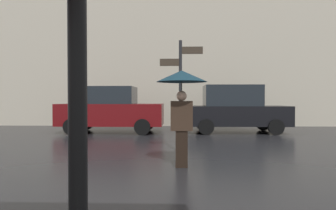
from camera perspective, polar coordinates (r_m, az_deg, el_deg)
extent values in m
cylinder|color=black|center=(1.42, -16.79, -4.91)|extent=(0.09, 0.09, 2.45)
cube|color=black|center=(6.11, 2.60, -8.35)|extent=(0.24, 0.15, 0.74)
cube|color=#332319|center=(6.03, 2.61, -2.07)|extent=(0.44, 0.20, 0.60)
sphere|color=tan|center=(6.03, 2.61, 1.74)|extent=(0.20, 0.20, 0.20)
cylinder|color=black|center=(6.03, 2.61, 3.00)|extent=(0.02, 0.02, 0.30)
cone|color=#112D3A|center=(6.04, 2.61, 5.51)|extent=(1.02, 1.02, 0.23)
cube|color=black|center=(12.69, 12.92, -1.96)|extent=(4.11, 1.73, 0.79)
cube|color=black|center=(12.63, 12.02, 1.76)|extent=(2.26, 1.59, 0.85)
cylinder|color=black|center=(13.86, 17.66, -3.37)|extent=(0.61, 0.18, 0.61)
cylinder|color=black|center=(12.22, 19.86, -3.98)|extent=(0.61, 0.18, 0.61)
cylinder|color=black|center=(13.39, 6.58, -3.48)|extent=(0.61, 0.18, 0.61)
cylinder|color=black|center=(11.67, 7.27, -4.16)|extent=(0.61, 0.18, 0.61)
cube|color=#590C0F|center=(12.60, -10.62, -1.76)|extent=(4.22, 1.83, 0.87)
cube|color=black|center=(12.63, -11.57, 1.82)|extent=(2.32, 1.69, 0.70)
cylinder|color=black|center=(13.31, -3.98, -3.47)|extent=(0.62, 0.18, 0.62)
cylinder|color=black|center=(11.50, -4.91, -4.20)|extent=(0.62, 0.18, 0.62)
cylinder|color=black|center=(13.86, -15.34, -3.33)|extent=(0.62, 0.18, 0.62)
cylinder|color=black|center=(12.13, -17.91, -3.97)|extent=(0.62, 0.18, 0.62)
cylinder|color=black|center=(7.55, 2.38, 1.50)|extent=(0.08, 0.08, 2.85)
cube|color=#33281E|center=(7.66, 4.52, 10.34)|extent=(0.56, 0.04, 0.18)
cube|color=#33281E|center=(7.61, 0.41, 8.12)|extent=(0.52, 0.04, 0.18)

